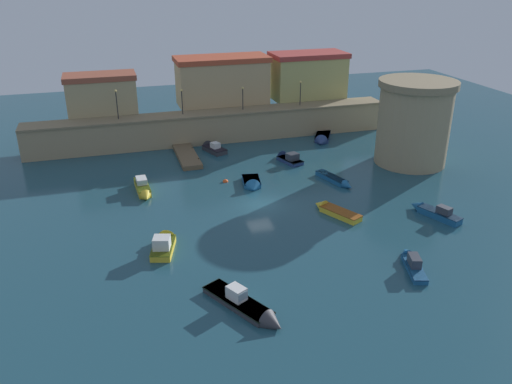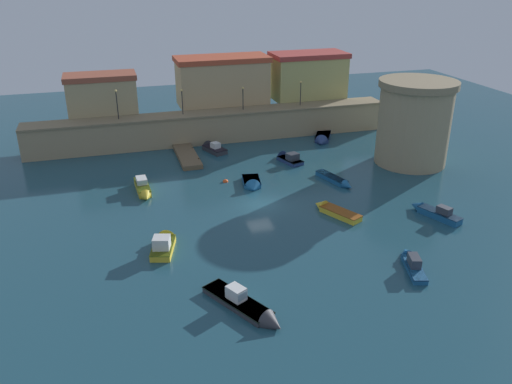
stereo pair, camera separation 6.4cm
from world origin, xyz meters
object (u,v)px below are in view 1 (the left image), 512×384
object	(u,v)px
moored_boat_3	(287,158)
moored_boat_8	(322,139)
quay_lamp_0	(116,100)
moored_boat_7	(333,210)
moored_boat_4	(164,243)
moored_boat_6	(412,262)
moored_boat_9	(249,308)
fortress_tower	(414,122)
quay_lamp_2	(243,94)
quay_lamp_1	(182,97)
moored_boat_2	(252,184)
moored_boat_5	(434,212)
quay_lamp_3	(300,89)
moored_boat_0	(143,188)
moored_boat_1	(211,148)
mooring_buoy_0	(225,182)
moored_boat_10	(337,180)

from	to	relation	value
moored_boat_3	moored_boat_8	world-z (taller)	moored_boat_3
quay_lamp_0	moored_boat_7	size ratio (longest dim) A/B	0.71
moored_boat_4	moored_boat_6	distance (m)	20.88
moored_boat_4	moored_boat_9	distance (m)	11.74
fortress_tower	quay_lamp_2	world-z (taller)	fortress_tower
quay_lamp_1	moored_boat_2	xyz separation A→B (m)	(4.70, -17.13, -6.13)
moored_boat_5	moored_boat_2	bearing A→B (deg)	29.81
quay_lamp_3	moored_boat_6	size ratio (longest dim) A/B	0.66
moored_boat_0	moored_boat_8	size ratio (longest dim) A/B	0.97
fortress_tower	moored_boat_5	size ratio (longest dim) A/B	1.83
quay_lamp_1	moored_boat_8	size ratio (longest dim) A/B	0.59
quay_lamp_1	moored_boat_1	size ratio (longest dim) A/B	0.70
fortress_tower	quay_lamp_1	size ratio (longest dim) A/B	2.99
moored_boat_0	mooring_buoy_0	size ratio (longest dim) A/B	9.30
quay_lamp_0	quay_lamp_2	bearing A→B (deg)	0.00
quay_lamp_1	moored_boat_8	xyz separation A→B (m)	(18.57, -4.40, -6.08)
moored_boat_3	moored_boat_6	world-z (taller)	moored_boat_3
quay_lamp_0	moored_boat_8	world-z (taller)	quay_lamp_0
moored_boat_2	moored_boat_6	size ratio (longest dim) A/B	0.83
moored_boat_7	moored_boat_10	distance (m)	7.99
moored_boat_8	mooring_buoy_0	world-z (taller)	moored_boat_8
moored_boat_10	fortress_tower	bearing A→B (deg)	91.41
quay_lamp_0	moored_boat_6	distance (m)	42.80
quay_lamp_1	moored_boat_6	size ratio (longest dim) A/B	0.64
moored_boat_0	mooring_buoy_0	world-z (taller)	moored_boat_0
moored_boat_4	moored_boat_6	xyz separation A→B (m)	(18.95, -8.76, -0.13)
quay_lamp_2	moored_boat_7	world-z (taller)	quay_lamp_2
quay_lamp_2	moored_boat_5	world-z (taller)	quay_lamp_2
quay_lamp_1	moored_boat_10	xyz separation A→B (m)	(14.13, -18.82, -6.11)
moored_boat_0	moored_boat_10	distance (m)	21.43
moored_boat_3	moored_boat_8	size ratio (longest dim) A/B	0.81
moored_boat_0	quay_lamp_2	bearing A→B (deg)	132.32
fortress_tower	moored_boat_2	bearing A→B (deg)	-175.21
moored_boat_2	moored_boat_0	bearing A→B (deg)	-87.93
moored_boat_1	moored_boat_6	xyz separation A→B (m)	(9.58, -32.84, -0.03)
moored_boat_2	mooring_buoy_0	world-z (taller)	moored_boat_2
quay_lamp_3	moored_boat_0	distance (m)	29.04
moored_boat_3	moored_boat_5	distance (m)	20.61
moored_boat_0	moored_boat_5	bearing A→B (deg)	59.80
moored_boat_5	moored_boat_1	bearing A→B (deg)	12.34
moored_boat_8	moored_boat_9	size ratio (longest dim) A/B	0.80
fortress_tower	quay_lamp_3	xyz separation A→B (m)	(-8.70, 15.39, 1.29)
moored_boat_10	moored_boat_7	bearing A→B (deg)	-42.33
moored_boat_3	moored_boat_7	distance (m)	15.42
mooring_buoy_0	moored_boat_5	bearing A→B (deg)	-39.35
quay_lamp_0	moored_boat_2	distance (m)	22.50
mooring_buoy_0	moored_boat_8	bearing A→B (deg)	32.82
moored_boat_3	moored_boat_4	bearing A→B (deg)	117.37
moored_boat_3	moored_boat_8	bearing A→B (deg)	-67.81
moored_boat_8	mooring_buoy_0	bearing A→B (deg)	-28.66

